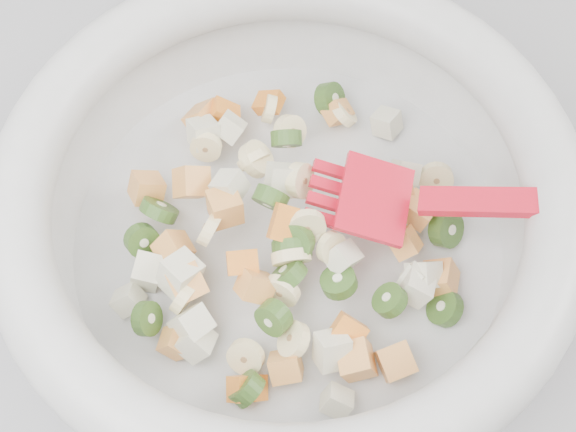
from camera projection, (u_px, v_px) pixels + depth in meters
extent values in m
cube|color=#97969B|center=(218.00, 391.00, 1.01)|extent=(2.00, 0.60, 0.90)
cylinder|color=#BCBBBA|center=(288.00, 241.00, 0.60)|extent=(0.33, 0.33, 0.02)
torus|color=#BCBBBA|center=(288.00, 189.00, 0.53)|extent=(0.40, 0.40, 0.05)
cylinder|color=#FFE0AA|center=(331.00, 247.00, 0.55)|extent=(0.03, 0.02, 0.03)
cylinder|color=#FFE0AA|center=(246.00, 357.00, 0.53)|extent=(0.03, 0.03, 0.03)
cylinder|color=#FFE0AA|center=(379.00, 192.00, 0.58)|extent=(0.02, 0.03, 0.03)
cylinder|color=#FFE0AA|center=(282.00, 291.00, 0.54)|extent=(0.03, 0.02, 0.03)
cylinder|color=#FFE0AA|center=(344.00, 114.00, 0.63)|extent=(0.03, 0.03, 0.03)
cylinder|color=#FFE0AA|center=(256.00, 159.00, 0.59)|extent=(0.03, 0.04, 0.03)
cylinder|color=#FFE0AA|center=(304.00, 229.00, 0.55)|extent=(0.04, 0.03, 0.03)
cylinder|color=#FFE0AA|center=(293.00, 340.00, 0.53)|extent=(0.02, 0.03, 0.03)
cylinder|color=#FFE0AA|center=(291.00, 257.00, 0.54)|extent=(0.03, 0.02, 0.03)
cylinder|color=#FFE0AA|center=(206.00, 147.00, 0.60)|extent=(0.03, 0.02, 0.03)
cylinder|color=#FFE0AA|center=(436.00, 179.00, 0.60)|extent=(0.03, 0.02, 0.03)
cylinder|color=#FFE0AA|center=(269.00, 109.00, 0.63)|extent=(0.02, 0.03, 0.03)
cylinder|color=#FFE0AA|center=(253.00, 159.00, 0.59)|extent=(0.03, 0.02, 0.03)
cylinder|color=#FFE0AA|center=(185.00, 296.00, 0.55)|extent=(0.03, 0.03, 0.03)
cylinder|color=#FFE0AA|center=(209.00, 229.00, 0.56)|extent=(0.03, 0.03, 0.03)
cylinder|color=#FFE0AA|center=(290.00, 131.00, 0.61)|extent=(0.03, 0.03, 0.03)
cylinder|color=#FFE0AA|center=(300.00, 181.00, 0.56)|extent=(0.03, 0.03, 0.03)
cylinder|color=#FFE0AA|center=(306.00, 226.00, 0.54)|extent=(0.04, 0.02, 0.04)
cube|color=#F7AA4E|center=(418.00, 210.00, 0.58)|extent=(0.03, 0.03, 0.02)
cube|color=#F7AA4E|center=(286.00, 366.00, 0.53)|extent=(0.03, 0.03, 0.03)
cube|color=#F7AA4E|center=(396.00, 362.00, 0.53)|extent=(0.03, 0.03, 0.03)
cube|color=#F7AA4E|center=(255.00, 286.00, 0.54)|extent=(0.03, 0.03, 0.03)
cube|color=#F7AA4E|center=(440.00, 279.00, 0.56)|extent=(0.03, 0.03, 0.03)
cube|color=#F7AA4E|center=(187.00, 283.00, 0.55)|extent=(0.03, 0.03, 0.03)
cube|color=#F7AA4E|center=(225.00, 207.00, 0.56)|extent=(0.03, 0.03, 0.03)
cube|color=#F7AA4E|center=(147.00, 188.00, 0.59)|extent=(0.03, 0.03, 0.03)
cube|color=#F7AA4E|center=(398.00, 195.00, 0.58)|extent=(0.02, 0.03, 0.03)
cube|color=#F7AA4E|center=(405.00, 243.00, 0.57)|extent=(0.03, 0.03, 0.03)
cube|color=#F7AA4E|center=(338.00, 112.00, 0.63)|extent=(0.03, 0.02, 0.03)
cube|color=#F7AA4E|center=(176.00, 342.00, 0.54)|extent=(0.03, 0.03, 0.02)
cube|color=#F7AA4E|center=(173.00, 249.00, 0.57)|extent=(0.03, 0.03, 0.03)
cube|color=#F7AA4E|center=(205.00, 120.00, 0.63)|extent=(0.04, 0.04, 0.04)
cube|color=#F7AA4E|center=(192.00, 182.00, 0.58)|extent=(0.03, 0.03, 0.04)
cube|color=#F7AA4E|center=(356.00, 360.00, 0.53)|extent=(0.03, 0.02, 0.03)
cylinder|color=#5CA135|center=(274.00, 318.00, 0.53)|extent=(0.03, 0.03, 0.04)
cylinder|color=#5CA135|center=(294.00, 242.00, 0.54)|extent=(0.04, 0.03, 0.04)
cylinder|color=#5CA135|center=(339.00, 282.00, 0.54)|extent=(0.04, 0.04, 0.02)
cylinder|color=#5CA135|center=(159.00, 210.00, 0.58)|extent=(0.03, 0.04, 0.03)
cylinder|color=#5CA135|center=(445.00, 308.00, 0.56)|extent=(0.03, 0.04, 0.03)
cylinder|color=#5CA135|center=(390.00, 300.00, 0.54)|extent=(0.03, 0.03, 0.03)
cylinder|color=#5CA135|center=(147.00, 319.00, 0.54)|extent=(0.02, 0.03, 0.03)
cylinder|color=#5CA135|center=(446.00, 229.00, 0.58)|extent=(0.04, 0.04, 0.03)
cylinder|color=#5CA135|center=(271.00, 198.00, 0.55)|extent=(0.03, 0.03, 0.03)
cylinder|color=#5CA135|center=(330.00, 99.00, 0.64)|extent=(0.04, 0.03, 0.03)
cylinder|color=#5CA135|center=(288.00, 275.00, 0.54)|extent=(0.04, 0.03, 0.04)
cylinder|color=#5CA135|center=(142.00, 240.00, 0.57)|extent=(0.03, 0.03, 0.03)
cylinder|color=#5CA135|center=(292.00, 249.00, 0.54)|extent=(0.03, 0.02, 0.04)
cylinder|color=#5CA135|center=(247.00, 389.00, 0.52)|extent=(0.03, 0.03, 0.04)
cylinder|color=#5CA135|center=(286.00, 139.00, 0.60)|extent=(0.03, 0.03, 0.03)
cube|color=beige|center=(180.00, 274.00, 0.55)|extent=(0.04, 0.03, 0.03)
cube|color=beige|center=(387.00, 123.00, 0.63)|extent=(0.03, 0.03, 0.03)
cube|color=beige|center=(416.00, 285.00, 0.55)|extent=(0.03, 0.03, 0.03)
cube|color=beige|center=(415.00, 279.00, 0.55)|extent=(0.03, 0.02, 0.02)
cube|color=beige|center=(343.00, 257.00, 0.55)|extent=(0.03, 0.02, 0.03)
cube|color=beige|center=(337.00, 401.00, 0.52)|extent=(0.03, 0.03, 0.03)
cube|color=beige|center=(230.00, 127.00, 0.61)|extent=(0.03, 0.03, 0.03)
cube|color=beige|center=(332.00, 350.00, 0.53)|extent=(0.03, 0.03, 0.03)
cube|color=beige|center=(147.00, 272.00, 0.56)|extent=(0.03, 0.03, 0.03)
cube|color=beige|center=(280.00, 180.00, 0.56)|extent=(0.02, 0.03, 0.03)
cube|color=beige|center=(203.00, 133.00, 0.61)|extent=(0.03, 0.03, 0.03)
cube|color=beige|center=(195.00, 341.00, 0.54)|extent=(0.03, 0.03, 0.03)
cube|color=beige|center=(128.00, 300.00, 0.56)|extent=(0.03, 0.02, 0.03)
cube|color=beige|center=(424.00, 275.00, 0.56)|extent=(0.03, 0.03, 0.03)
cube|color=beige|center=(230.00, 186.00, 0.57)|extent=(0.03, 0.03, 0.03)
cube|color=beige|center=(405.00, 173.00, 0.60)|extent=(0.03, 0.02, 0.03)
cube|color=beige|center=(192.00, 324.00, 0.54)|extent=(0.03, 0.03, 0.03)
cube|color=orange|center=(349.00, 330.00, 0.53)|extent=(0.03, 0.03, 0.03)
cube|color=orange|center=(283.00, 223.00, 0.54)|extent=(0.03, 0.03, 0.03)
cube|color=orange|center=(269.00, 103.00, 0.63)|extent=(0.03, 0.03, 0.02)
cube|color=orange|center=(247.00, 388.00, 0.53)|extent=(0.03, 0.02, 0.03)
cube|color=orange|center=(225.00, 113.00, 0.62)|extent=(0.03, 0.02, 0.02)
cube|color=orange|center=(242.00, 262.00, 0.54)|extent=(0.02, 0.02, 0.02)
cube|color=red|center=(374.00, 199.00, 0.55)|extent=(0.07, 0.07, 0.02)
cube|color=red|center=(330.00, 170.00, 0.57)|extent=(0.03, 0.02, 0.01)
cube|color=red|center=(327.00, 186.00, 0.56)|extent=(0.03, 0.02, 0.01)
cube|color=red|center=(324.00, 202.00, 0.55)|extent=(0.03, 0.02, 0.01)
cube|color=red|center=(321.00, 219.00, 0.55)|extent=(0.03, 0.02, 0.01)
cube|color=red|center=(558.00, 203.00, 0.51)|extent=(0.17, 0.09, 0.05)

